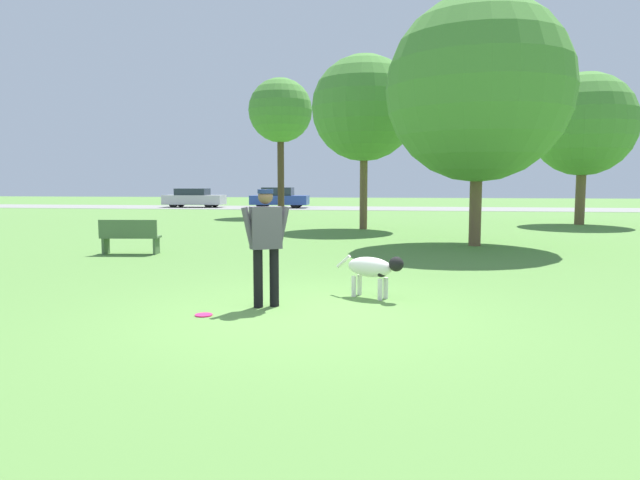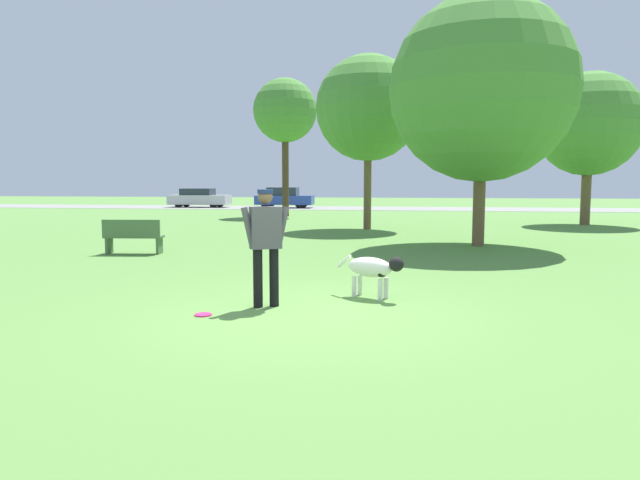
{
  "view_description": "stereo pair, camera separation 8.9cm",
  "coord_description": "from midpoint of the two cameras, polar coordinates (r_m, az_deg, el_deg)",
  "views": [
    {
      "loc": [
        1.23,
        -7.25,
        1.71
      ],
      "look_at": [
        0.06,
        0.76,
        0.9
      ],
      "focal_mm": 32.0,
      "sensor_mm": 36.0,
      "label": 1
    },
    {
      "loc": [
        1.32,
        -7.24,
        1.71
      ],
      "look_at": [
        0.06,
        0.76,
        0.9
      ],
      "focal_mm": 32.0,
      "sensor_mm": 36.0,
      "label": 2
    }
  ],
  "objects": [
    {
      "name": "dog",
      "position": [
        8.52,
        5.05,
        -2.84
      ],
      "size": [
        1.08,
        0.67,
        0.65
      ],
      "rotation": [
        0.0,
        0.0,
        5.79
      ],
      "color": "silver",
      "rests_on": "ground_plane"
    },
    {
      "name": "tree_near_right",
      "position": [
        16.29,
        15.42,
        14.31
      ],
      "size": [
        4.95,
        4.95,
        6.68
      ],
      "color": "brown",
      "rests_on": "ground_plane"
    },
    {
      "name": "parked_car_silver",
      "position": [
        41.32,
        -12.56,
        4.12
      ],
      "size": [
        4.25,
        1.8,
        1.33
      ],
      "rotation": [
        0.0,
        0.0,
        0.02
      ],
      "color": "#B7B7BC",
      "rests_on": "ground_plane"
    },
    {
      "name": "person",
      "position": [
        7.85,
        -5.77,
        0.2
      ],
      "size": [
        0.64,
        0.39,
        1.63
      ],
      "rotation": [
        0.0,
        0.0,
        0.48
      ],
      "color": "black",
      "rests_on": "ground_plane"
    },
    {
      "name": "tree_far_left",
      "position": [
        29.68,
        -4.07,
        12.72
      ],
      "size": [
        3.23,
        3.23,
        7.0
      ],
      "color": "#4C3826",
      "rests_on": "ground_plane"
    },
    {
      "name": "far_road_strip",
      "position": [
        38.71,
        6.42,
        3.16
      ],
      "size": [
        120.0,
        6.0,
        0.01
      ],
      "color": "gray",
      "rests_on": "ground_plane"
    },
    {
      "name": "park_bench",
      "position": [
        14.45,
        -18.67,
        0.41
      ],
      "size": [
        1.44,
        0.56,
        0.84
      ],
      "rotation": [
        0.0,
        0.0,
        3.26
      ],
      "color": "#4C6B42",
      "rests_on": "ground_plane"
    },
    {
      "name": "tree_mid_center",
      "position": [
        21.47,
        4.32,
        12.98
      ],
      "size": [
        3.86,
        3.86,
        6.37
      ],
      "color": "brown",
      "rests_on": "ground_plane"
    },
    {
      "name": "ground_plane",
      "position": [
        7.56,
        -1.67,
        -7.38
      ],
      "size": [
        120.0,
        120.0,
        0.0
      ],
      "primitive_type": "plane",
      "color": "#56843D"
    },
    {
      "name": "frisbee",
      "position": [
        7.6,
        -11.89,
        -7.35
      ],
      "size": [
        0.23,
        0.23,
        0.02
      ],
      "color": "#E52366",
      "rests_on": "ground_plane"
    },
    {
      "name": "tree_far_right",
      "position": [
        25.93,
        24.77,
        10.43
      ],
      "size": [
        4.17,
        4.17,
        6.18
      ],
      "color": "brown",
      "rests_on": "ground_plane"
    },
    {
      "name": "parked_car_blue",
      "position": [
        39.47,
        -4.16,
        4.22
      ],
      "size": [
        3.99,
        1.87,
        1.41
      ],
      "rotation": [
        0.0,
        0.0,
        0.04
      ],
      "color": "#284293",
      "rests_on": "ground_plane"
    }
  ]
}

